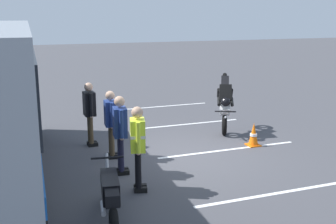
{
  "coord_description": "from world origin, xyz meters",
  "views": [
    {
      "loc": [
        -9.36,
        3.8,
        3.47
      ],
      "look_at": [
        0.14,
        0.29,
        1.1
      ],
      "focal_mm": 45.47,
      "sensor_mm": 36.0,
      "label": 1
    }
  ],
  "objects_px": {
    "spectator_far_left": "(138,141)",
    "spectator_left": "(120,128)",
    "traffic_cone": "(254,135)",
    "stunt_motorcycle": "(225,99)",
    "parked_motorcycle_silver": "(110,197)",
    "spectator_centre": "(111,119)",
    "spectator_right": "(90,109)"
  },
  "relations": [
    {
      "from": "spectator_centre",
      "to": "spectator_right",
      "type": "bearing_deg",
      "value": 15.15
    },
    {
      "from": "spectator_far_left",
      "to": "spectator_left",
      "type": "xyz_separation_m",
      "value": [
        1.03,
        0.09,
        0.01
      ]
    },
    {
      "from": "parked_motorcycle_silver",
      "to": "spectator_left",
      "type": "bearing_deg",
      "value": -18.46
    },
    {
      "from": "spectator_left",
      "to": "spectator_centre",
      "type": "bearing_deg",
      "value": -2.46
    },
    {
      "from": "parked_motorcycle_silver",
      "to": "stunt_motorcycle",
      "type": "xyz_separation_m",
      "value": [
        4.28,
        -4.37,
        0.55
      ]
    },
    {
      "from": "spectator_far_left",
      "to": "spectator_left",
      "type": "relative_size",
      "value": 0.99
    },
    {
      "from": "traffic_cone",
      "to": "spectator_left",
      "type": "bearing_deg",
      "value": 101.35
    },
    {
      "from": "spectator_left",
      "to": "parked_motorcycle_silver",
      "type": "relative_size",
      "value": 0.85
    },
    {
      "from": "spectator_left",
      "to": "stunt_motorcycle",
      "type": "bearing_deg",
      "value": -59.85
    },
    {
      "from": "spectator_centre",
      "to": "stunt_motorcycle",
      "type": "bearing_deg",
      "value": -74.34
    },
    {
      "from": "spectator_far_left",
      "to": "traffic_cone",
      "type": "xyz_separation_m",
      "value": [
        1.79,
        -3.72,
        -0.73
      ]
    },
    {
      "from": "spectator_far_left",
      "to": "spectator_left",
      "type": "bearing_deg",
      "value": 5.27
    },
    {
      "from": "spectator_far_left",
      "to": "spectator_right",
      "type": "distance_m",
      "value": 3.3
    },
    {
      "from": "spectator_centre",
      "to": "spectator_right",
      "type": "relative_size",
      "value": 0.98
    },
    {
      "from": "spectator_far_left",
      "to": "spectator_right",
      "type": "bearing_deg",
      "value": 6.2
    },
    {
      "from": "spectator_right",
      "to": "traffic_cone",
      "type": "relative_size",
      "value": 2.71
    },
    {
      "from": "spectator_centre",
      "to": "traffic_cone",
      "type": "bearing_deg",
      "value": -95.21
    },
    {
      "from": "spectator_right",
      "to": "traffic_cone",
      "type": "distance_m",
      "value": 4.4
    },
    {
      "from": "spectator_left",
      "to": "traffic_cone",
      "type": "relative_size",
      "value": 2.77
    },
    {
      "from": "parked_motorcycle_silver",
      "to": "stunt_motorcycle",
      "type": "bearing_deg",
      "value": -45.6
    },
    {
      "from": "parked_motorcycle_silver",
      "to": "stunt_motorcycle",
      "type": "height_order",
      "value": "stunt_motorcycle"
    },
    {
      "from": "spectator_left",
      "to": "spectator_far_left",
      "type": "bearing_deg",
      "value": -174.73
    },
    {
      "from": "parked_motorcycle_silver",
      "to": "spectator_centre",
      "type": "bearing_deg",
      "value": -13.22
    },
    {
      "from": "spectator_centre",
      "to": "traffic_cone",
      "type": "height_order",
      "value": "spectator_centre"
    },
    {
      "from": "spectator_left",
      "to": "spectator_right",
      "type": "bearing_deg",
      "value": 6.62
    },
    {
      "from": "spectator_centre",
      "to": "stunt_motorcycle",
      "type": "relative_size",
      "value": 0.92
    },
    {
      "from": "spectator_far_left",
      "to": "stunt_motorcycle",
      "type": "relative_size",
      "value": 0.95
    },
    {
      "from": "traffic_cone",
      "to": "spectator_right",
      "type": "bearing_deg",
      "value": 70.0
    },
    {
      "from": "spectator_centre",
      "to": "spectator_far_left",
      "type": "bearing_deg",
      "value": -178.74
    },
    {
      "from": "spectator_far_left",
      "to": "spectator_right",
      "type": "height_order",
      "value": "spectator_far_left"
    },
    {
      "from": "stunt_motorcycle",
      "to": "parked_motorcycle_silver",
      "type": "bearing_deg",
      "value": 134.4
    },
    {
      "from": "spectator_right",
      "to": "stunt_motorcycle",
      "type": "relative_size",
      "value": 0.94
    }
  ]
}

